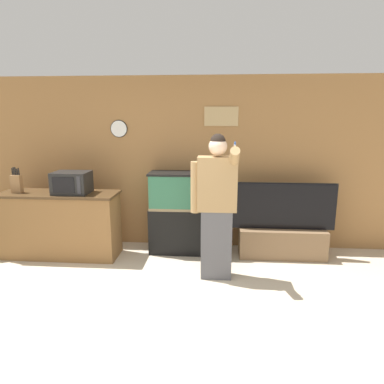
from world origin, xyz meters
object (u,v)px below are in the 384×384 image
(microwave, at_px, (72,183))
(person_standing, at_px, (216,205))
(aquarium_on_stand, at_px, (182,213))
(counter_island, at_px, (61,224))
(knife_block, at_px, (17,183))
(tv_on_stand, at_px, (282,235))

(microwave, height_order, person_standing, person_standing)
(person_standing, bearing_deg, aquarium_on_stand, 121.63)
(counter_island, distance_m, knife_block, 0.84)
(microwave, relative_size, aquarium_on_stand, 0.40)
(microwave, xyz_separation_m, aquarium_on_stand, (1.52, 0.33, -0.50))
(counter_island, relative_size, aquarium_on_stand, 1.39)
(knife_block, distance_m, aquarium_on_stand, 2.39)
(microwave, height_order, tv_on_stand, microwave)
(knife_block, distance_m, person_standing, 2.87)
(counter_island, xyz_separation_m, person_standing, (2.25, -0.51, 0.47))
(tv_on_stand, height_order, person_standing, person_standing)
(microwave, bearing_deg, person_standing, -13.55)
(counter_island, bearing_deg, microwave, -5.18)
(knife_block, relative_size, aquarium_on_stand, 0.30)
(tv_on_stand, bearing_deg, counter_island, -175.99)
(counter_island, relative_size, knife_block, 4.65)
(counter_island, bearing_deg, aquarium_on_stand, 10.08)
(counter_island, bearing_deg, knife_block, -175.61)
(microwave, xyz_separation_m, knife_block, (-0.80, -0.02, -0.01))
(counter_island, distance_m, tv_on_stand, 3.22)
(aquarium_on_stand, xyz_separation_m, tv_on_stand, (1.46, -0.09, -0.28))
(counter_island, bearing_deg, person_standing, -12.75)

